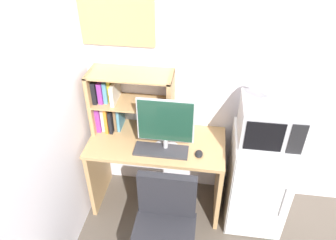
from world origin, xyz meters
TOP-DOWN VIEW (x-y plane):
  - desk at (-0.98, -0.28)m, footprint 1.14×0.56m
  - hutch_bookshelf at (-1.31, -0.13)m, footprint 0.68×0.28m
  - monitor at (-0.89, -0.36)m, footprint 0.45×0.21m
  - keyboard at (-0.92, -0.40)m, footprint 0.43×0.16m
  - computer_mouse at (-0.62, -0.40)m, footprint 0.06×0.09m
  - mini_fridge at (-0.11, -0.31)m, footprint 0.48×0.54m
  - microwave at (-0.11, -0.31)m, footprint 0.44×0.40m
  - desk_fan at (-0.16, -0.31)m, footprint 0.16×0.11m
  - desk_chair at (-0.82, -0.93)m, footprint 0.51×0.51m
  - wall_corkboard at (-1.32, -0.01)m, footprint 0.60×0.02m

SIDE VIEW (x-z plane):
  - desk_chair at x=-0.82m, z-range -0.05..0.81m
  - mini_fridge at x=-0.11m, z-range 0.00..0.90m
  - desk at x=-0.98m, z-range 0.14..0.88m
  - keyboard at x=-0.92m, z-range 0.74..0.76m
  - computer_mouse at x=-0.62m, z-range 0.74..0.77m
  - monitor at x=-0.89m, z-range 0.76..1.22m
  - hutch_bookshelf at x=-1.31m, z-range 0.75..1.30m
  - microwave at x=-0.11m, z-range 0.90..1.22m
  - desk_fan at x=-0.16m, z-range 1.23..1.47m
  - wall_corkboard at x=-1.32m, z-range 1.46..1.89m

